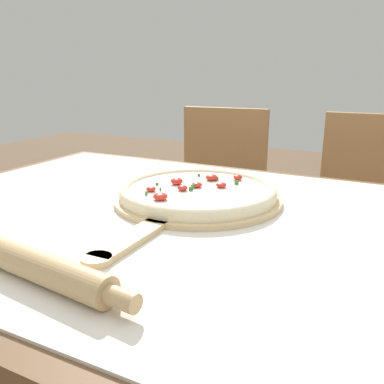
{
  "coord_description": "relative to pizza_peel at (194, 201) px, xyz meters",
  "views": [
    {
      "loc": [
        0.35,
        -0.71,
        1.04
      ],
      "look_at": [
        -0.04,
        0.07,
        0.79
      ],
      "focal_mm": 38.0,
      "sensor_mm": 36.0,
      "label": 1
    }
  ],
  "objects": [
    {
      "name": "dining_table",
      "position": [
        0.04,
        -0.08,
        -0.11
      ],
      "size": [
        1.45,
        0.98,
        0.75
      ],
      "color": "brown",
      "rests_on": "ground_plane"
    },
    {
      "name": "towel_cloth",
      "position": [
        0.04,
        -0.08,
        -0.01
      ],
      "size": [
        1.37,
        0.9,
        0.0
      ],
      "color": "silver",
      "rests_on": "dining_table"
    },
    {
      "name": "pizza_peel",
      "position": [
        0.0,
        0.0,
        0.0
      ],
      "size": [
        0.39,
        0.58,
        0.01
      ],
      "color": "#D6B784",
      "rests_on": "towel_cloth"
    },
    {
      "name": "pizza",
      "position": [
        -0.0,
        0.02,
        0.02
      ],
      "size": [
        0.36,
        0.36,
        0.04
      ],
      "color": "beige",
      "rests_on": "pizza_peel"
    },
    {
      "name": "rolling_pin",
      "position": [
        -0.07,
        -0.42,
        0.02
      ],
      "size": [
        0.43,
        0.08,
        0.04
      ],
      "rotation": [
        0.0,
        0.0,
        -0.11
      ],
      "color": "tan",
      "rests_on": "towel_cloth"
    },
    {
      "name": "chair_left",
      "position": [
        -0.27,
        0.78,
        -0.24
      ],
      "size": [
        0.42,
        0.42,
        0.9
      ],
      "rotation": [
        0.0,
        0.0,
        0.05
      ],
      "color": "#A37547",
      "rests_on": "ground_plane"
    },
    {
      "name": "chair_right",
      "position": [
        0.33,
        0.78,
        -0.24
      ],
      "size": [
        0.4,
        0.4,
        0.9
      ],
      "rotation": [
        0.0,
        0.0,
        -0.01
      ],
      "color": "#A37547",
      "rests_on": "ground_plane"
    }
  ]
}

